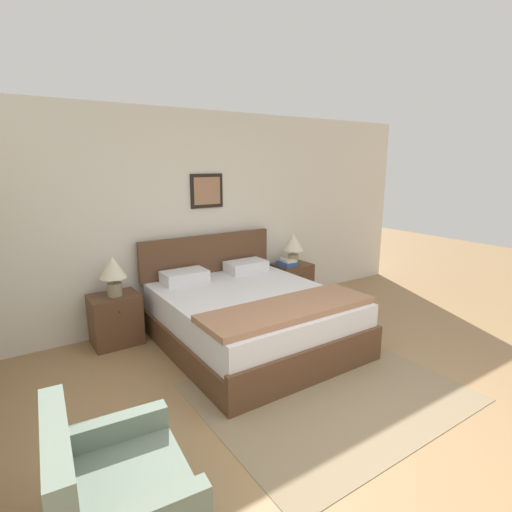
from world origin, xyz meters
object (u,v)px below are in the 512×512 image
at_px(nightstand_near_window, 116,319).
at_px(nightstand_by_door, 291,283).
at_px(bed, 251,316).
at_px(table_lamp_by_door, 293,245).
at_px(armchair, 116,502).
at_px(table_lamp_near_window, 113,270).

xyz_separation_m(nightstand_near_window, nightstand_by_door, (2.49, 0.00, 0.00)).
distance_m(bed, nightstand_near_window, 1.50).
xyz_separation_m(bed, table_lamp_by_door, (1.25, 0.81, 0.53)).
height_order(armchair, nightstand_near_window, armchair).
bearing_deg(table_lamp_by_door, table_lamp_near_window, 180.00).
xyz_separation_m(nightstand_by_door, table_lamp_near_window, (-2.48, -0.03, 0.57)).
bearing_deg(bed, armchair, -139.00).
distance_m(nightstand_by_door, table_lamp_by_door, 0.57).
height_order(nightstand_near_window, table_lamp_near_window, table_lamp_near_window).
xyz_separation_m(bed, table_lamp_near_window, (-1.24, 0.81, 0.53)).
relative_size(armchair, table_lamp_near_window, 1.91).
relative_size(bed, nightstand_near_window, 3.73).
distance_m(bed, table_lamp_near_window, 1.57).
bearing_deg(nightstand_by_door, armchair, -141.70).
xyz_separation_m(nightstand_by_door, table_lamp_by_door, (-0.00, -0.03, 0.57)).
xyz_separation_m(armchair, nightstand_near_window, (0.66, 2.49, 0.01)).
relative_size(nightstand_near_window, table_lamp_by_door, 1.26).
relative_size(nightstand_by_door, table_lamp_near_window, 1.26).
height_order(nightstand_by_door, table_lamp_near_window, table_lamp_near_window).
bearing_deg(armchair, table_lamp_by_door, 132.94).
bearing_deg(bed, nightstand_by_door, 33.75).
height_order(nightstand_near_window, nightstand_by_door, same).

